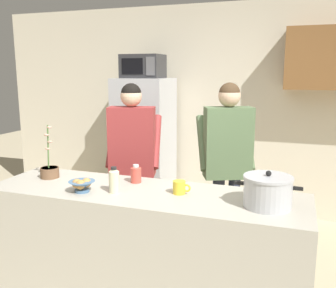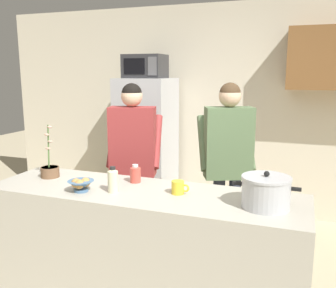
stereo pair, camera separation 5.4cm
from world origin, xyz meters
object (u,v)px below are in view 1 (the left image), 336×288
cooking_pot (268,191)px  potted_orchid (50,170)px  person_by_sink (227,152)px  bread_bowl (82,185)px  refrigerator (145,147)px  microwave (143,66)px  coffee_mug (180,187)px  person_near_pot (132,150)px  bottle_mid_counter (136,174)px  bottle_near_edge (114,180)px

cooking_pot → potted_orchid: size_ratio=0.98×
person_by_sink → bread_bowl: 1.39m
refrigerator → bread_bowl: refrigerator is taller
microwave → person_by_sink: size_ratio=0.28×
refrigerator → bread_bowl: bearing=-80.2°
person_by_sink → coffee_mug: (-0.18, -0.89, -0.09)m
refrigerator → cooking_pot: (1.64, -1.88, 0.17)m
refrigerator → person_near_pot: refrigerator is taller
person_near_pot → bottle_mid_counter: 0.62m
person_near_pot → bottle_near_edge: (0.23, -0.82, -0.04)m
person_by_sink → potted_orchid: bearing=-147.1°
bottle_mid_counter → person_near_pot: bearing=117.0°
cooking_pot → coffee_mug: size_ratio=3.25×
bottle_mid_counter → bottle_near_edge: bearing=-99.9°
person_near_pot → bottle_near_edge: bearing=-74.4°
refrigerator → coffee_mug: bearing=-60.5°
microwave → bottle_mid_counter: size_ratio=3.34×
microwave → bottle_near_edge: microwave is taller
person_near_pot → bread_bowl: size_ratio=8.74×
person_by_sink → cooking_pot: (0.43, -0.96, -0.03)m
bread_bowl → potted_orchid: 0.51m
bottle_mid_counter → microwave: bearing=110.7°
bread_bowl → bottle_mid_counter: (0.27, 0.34, 0.02)m
person_by_sink → bottle_mid_counter: bearing=-128.3°
bread_bowl → person_near_pot: bearing=90.2°
microwave → cooking_pot: size_ratio=1.13×
person_near_pot → potted_orchid: person_near_pot is taller
potted_orchid → bottle_near_edge: bearing=-14.2°
bottle_near_edge → coffee_mug: bearing=15.5°
coffee_mug → potted_orchid: 1.13m
refrigerator → microwave: 0.99m
person_near_pot → bottle_mid_counter: person_near_pot is taller
person_by_sink → bottle_mid_counter: 0.95m
person_near_pot → person_by_sink: 0.89m
bread_bowl → potted_orchid: size_ratio=0.44×
person_near_pot → bottle_near_edge: size_ratio=8.81×
person_by_sink → bottle_mid_counter: person_by_sink is taller
bottle_near_edge → bottle_mid_counter: bottle_near_edge is taller
cooking_pot → coffee_mug: (-0.61, 0.06, -0.06)m
coffee_mug → bottle_near_edge: (-0.45, -0.13, 0.05)m
person_near_pot → bread_bowl: person_near_pot is taller
person_near_pot → person_by_sink: bearing=12.7°
person_by_sink → cooking_pot: person_by_sink is taller
refrigerator → bottle_mid_counter: (0.62, -1.67, 0.14)m
cooking_pot → bottle_near_edge: bearing=-176.6°
cooking_pot → bottle_mid_counter: size_ratio=2.96×
refrigerator → bread_bowl: (0.35, -2.01, 0.12)m
person_near_pot → person_by_sink: size_ratio=0.99×
bottle_near_edge → bread_bowl: bearing=-163.3°
refrigerator → potted_orchid: 1.78m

